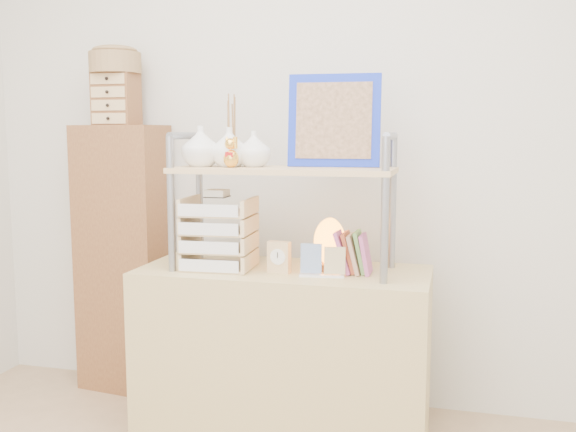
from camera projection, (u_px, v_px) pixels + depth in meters
name	position (u px, v px, depth m)	size (l,w,h in m)	color
desk	(283.00, 356.00, 2.71)	(1.20, 0.50, 0.75)	tan
cabinet	(124.00, 259.00, 3.26)	(0.45, 0.24, 1.35)	brown
hutch	(266.00, 161.00, 2.63)	(0.90, 0.34, 0.80)	gray
letter_tray	(218.00, 237.00, 2.66)	(0.28, 0.27, 0.33)	#DBC383
salt_lamp	(330.00, 243.00, 2.65)	(0.14, 0.13, 0.21)	brown
desk_clock	(279.00, 257.00, 2.58)	(0.09, 0.05, 0.13)	tan
postcard_stand	(322.00, 267.00, 2.52)	(0.18, 0.07, 0.13)	white
drawer_chest	(116.00, 99.00, 3.14)	(0.20, 0.16, 0.25)	brown
woven_basket	(115.00, 63.00, 3.12)	(0.25, 0.25, 0.10)	olive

